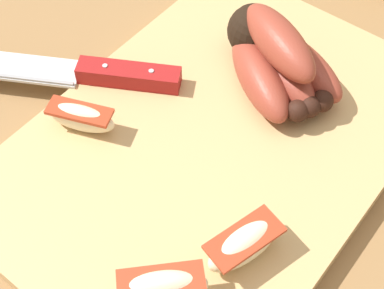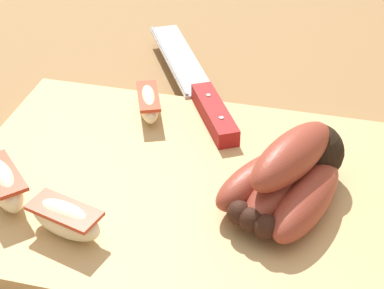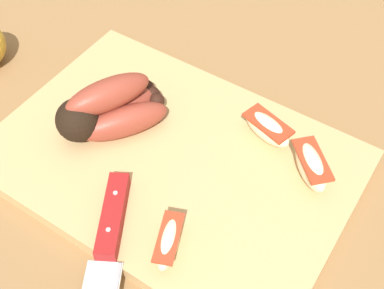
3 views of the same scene
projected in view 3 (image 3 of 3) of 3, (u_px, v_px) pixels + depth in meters
name	position (u px, v px, depth m)	size (l,w,h in m)	color
ground_plane	(191.00, 161.00, 0.62)	(6.00, 6.00, 0.00)	olive
cutting_board	(172.00, 161.00, 0.61)	(0.42, 0.29, 0.02)	tan
banana_bunch	(109.00, 109.00, 0.61)	(0.12, 0.14, 0.07)	black
chefs_knife	(106.00, 258.00, 0.51)	(0.16, 0.26, 0.02)	silver
apple_wedge_near	(311.00, 166.00, 0.57)	(0.07, 0.07, 0.04)	beige
apple_wedge_middle	(169.00, 241.00, 0.51)	(0.04, 0.07, 0.03)	beige
apple_wedge_far	(267.00, 128.00, 0.61)	(0.07, 0.04, 0.03)	beige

